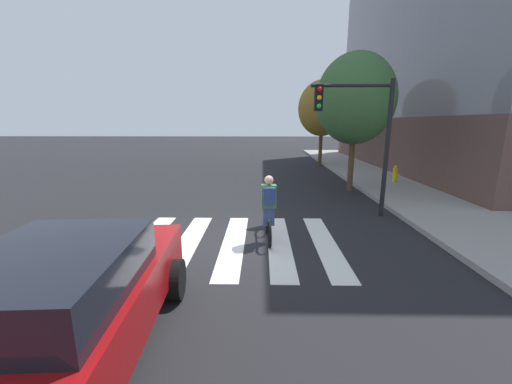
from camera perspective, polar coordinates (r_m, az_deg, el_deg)
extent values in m
plane|color=black|center=(7.85, -7.73, -9.32)|extent=(120.00, 120.00, 0.00)
cube|color=silver|center=(8.30, -20.16, -8.72)|extent=(0.55, 4.04, 0.01)
cube|color=silver|center=(7.97, -12.43, -9.12)|extent=(0.55, 4.04, 0.01)
cube|color=silver|center=(7.79, -4.17, -9.37)|extent=(0.55, 4.04, 0.01)
cube|color=silver|center=(7.77, 4.31, -9.42)|extent=(0.55, 4.04, 0.01)
cube|color=silver|center=(7.92, 12.64, -9.28)|extent=(0.55, 4.04, 0.01)
cube|color=maroon|center=(4.54, -31.72, -18.96)|extent=(2.14, 4.71, 0.70)
cube|color=black|center=(4.15, -33.75, -12.51)|extent=(1.79, 2.30, 0.55)
cylinder|color=black|center=(6.27, -32.70, -13.86)|extent=(0.28, 0.69, 0.68)
cylinder|color=black|center=(5.58, -14.68, -15.39)|extent=(0.28, 0.69, 0.68)
torus|color=black|center=(7.40, 2.53, -7.85)|extent=(0.09, 0.66, 0.66)
torus|color=black|center=(8.39, 2.00, -5.33)|extent=(0.09, 0.66, 0.66)
cylinder|color=#1972BF|center=(7.81, 2.26, -4.57)|extent=(0.09, 0.89, 0.05)
cylinder|color=#1972BF|center=(7.64, 2.35, -4.42)|extent=(0.04, 0.04, 0.45)
cube|color=#384772|center=(7.62, 2.35, -4.07)|extent=(0.29, 0.21, 0.56)
cube|color=#3F724C|center=(7.51, 2.38, -0.78)|extent=(0.37, 0.26, 0.56)
sphere|color=tan|center=(7.42, 2.41, 2.23)|extent=(0.22, 0.22, 0.22)
cube|color=navy|center=(7.32, 2.49, -0.72)|extent=(0.29, 0.17, 0.40)
cylinder|color=black|center=(10.37, 23.04, 7.13)|extent=(0.14, 0.14, 4.20)
cylinder|color=black|center=(10.01, 17.32, 18.32)|extent=(2.40, 0.10, 0.10)
cube|color=black|center=(9.77, 11.52, 16.71)|extent=(0.24, 0.20, 0.76)
sphere|color=red|center=(9.68, 11.71, 18.17)|extent=(0.14, 0.14, 0.14)
sphere|color=gold|center=(9.66, 11.64, 16.75)|extent=(0.14, 0.14, 0.14)
sphere|color=green|center=(9.64, 11.58, 15.33)|extent=(0.14, 0.14, 0.14)
cylinder|color=gold|center=(16.24, 24.35, 2.91)|extent=(0.22, 0.22, 0.65)
sphere|color=gold|center=(16.19, 24.46, 4.18)|extent=(0.18, 0.18, 0.18)
cylinder|color=gold|center=(16.30, 24.87, 3.00)|extent=(0.12, 0.09, 0.09)
cylinder|color=#4C3823|center=(13.90, 17.21, 5.41)|extent=(0.24, 0.24, 2.59)
ellipsoid|color=#386033|center=(13.83, 17.94, 16.08)|extent=(3.22, 3.22, 3.71)
cylinder|color=#4C3823|center=(21.96, 11.85, 8.20)|extent=(0.24, 0.24, 2.58)
ellipsoid|color=olive|center=(21.92, 12.16, 14.93)|extent=(3.22, 3.22, 3.70)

